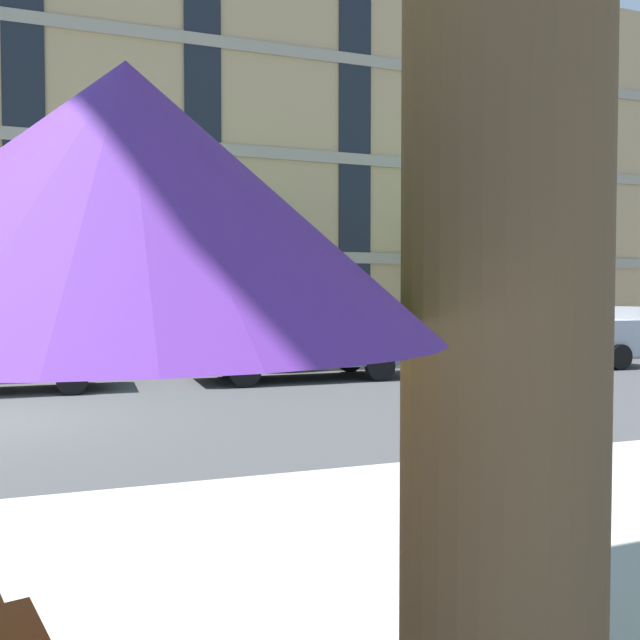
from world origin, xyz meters
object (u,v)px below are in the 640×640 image
object	(u,v)px
pickup_gray	(292,335)
street_tree_right	(484,234)
street_tree_middle	(239,253)
sedan_white	(4,345)
pickup_silver	(539,330)

from	to	relation	value
pickup_gray	street_tree_right	bearing A→B (deg)	22.20
street_tree_middle	sedan_white	bearing A→B (deg)	-151.14
pickup_silver	street_tree_middle	xyz separation A→B (m)	(-7.52, 3.03, 2.09)
sedan_white	pickup_gray	distance (m)	6.10
pickup_gray	pickup_silver	world-z (taller)	same
pickup_gray	sedan_white	bearing A→B (deg)	-180.00
sedan_white	street_tree_middle	xyz separation A→B (m)	(5.50, 3.03, 2.16)
sedan_white	street_tree_right	distance (m)	13.82
street_tree_middle	street_tree_right	size ratio (longest dim) A/B	0.82
street_tree_middle	street_tree_right	xyz separation A→B (m)	(7.69, -0.14, 0.77)
sedan_white	pickup_silver	xyz separation A→B (m)	(13.02, 0.00, 0.08)
street_tree_middle	street_tree_right	world-z (taller)	street_tree_right
street_tree_middle	pickup_gray	bearing A→B (deg)	-78.84
sedan_white	street_tree_middle	distance (m)	6.64
sedan_white	pickup_gray	xyz separation A→B (m)	(6.10, 0.00, 0.08)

